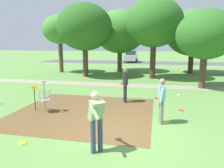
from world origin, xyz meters
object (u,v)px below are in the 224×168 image
object	(u,v)px
tree_near_right	(154,23)
tree_mid_left	(193,33)
frisbee_mid_grass	(2,104)
tree_mid_center	(85,27)
frisbee_far_right	(181,110)
player_foreground_watching	(125,84)
tree_far_left	(206,35)
tree_far_center	(60,30)
player_waiting_left	(162,98)
frisbee_far_left	(23,143)
tree_near_left	(120,32)
parked_car_leftmost	(131,56)
player_throwing	(96,118)
frisbee_scattered_a	(179,95)
disc_golf_basket	(43,95)

from	to	relation	value
tree_near_right	tree_mid_left	xyz separation A→B (m)	(3.71, 4.06, -0.65)
frisbee_mid_grass	tree_mid_center	size ratio (longest dim) A/B	0.03
frisbee_far_right	player_foreground_watching	bearing A→B (deg)	162.29
frisbee_mid_grass	tree_mid_center	xyz separation A→B (m)	(1.17, 9.38, 4.38)
tree_far_left	tree_far_center	world-z (taller)	tree_far_center
player_waiting_left	frisbee_far_left	size ratio (longest dim) A/B	7.28
tree_near_left	parked_car_leftmost	distance (m)	12.57
player_throwing	frisbee_far_right	bearing A→B (deg)	57.58
frisbee_far_right	parked_car_leftmost	xyz separation A→B (m)	(-5.31, 24.99, 0.91)
player_throwing	tree_near_left	size ratio (longest dim) A/B	0.27
frisbee_mid_grass	tree_near_right	world-z (taller)	tree_near_right
frisbee_far_right	parked_car_leftmost	size ratio (longest dim) A/B	0.05
frisbee_scattered_a	tree_mid_left	distance (m)	10.80
player_waiting_left	frisbee_mid_grass	bearing A→B (deg)	172.72
tree_mid_left	player_waiting_left	bearing A→B (deg)	-102.21
frisbee_mid_grass	tree_mid_center	distance (m)	10.42
disc_golf_basket	tree_near_right	bearing A→B (deg)	66.54
frisbee_scattered_a	parked_car_leftmost	bearing A→B (deg)	104.01
tree_near_right	tree_mid_left	world-z (taller)	tree_near_right
frisbee_far_left	tree_mid_center	bearing A→B (deg)	100.86
disc_golf_basket	tree_far_center	size ratio (longest dim) A/B	0.24
tree_near_left	frisbee_scattered_a	bearing A→B (deg)	-61.85
disc_golf_basket	player_throwing	size ratio (longest dim) A/B	0.81
player_waiting_left	frisbee_far_right	distance (m)	2.20
tree_near_left	tree_far_left	distance (m)	10.23
tree_near_left	disc_golf_basket	bearing A→B (deg)	-93.41
tree_mid_center	frisbee_far_left	bearing A→B (deg)	-79.14
tree_mid_left	frisbee_scattered_a	bearing A→B (deg)	-101.75
disc_golf_basket	tree_mid_left	size ratio (longest dim) A/B	0.22
player_throwing	tree_near_right	xyz separation A→B (m)	(1.22, 13.07, 3.68)
player_throwing	tree_near_left	distance (m)	17.58
player_throwing	frisbee_far_right	xyz separation A→B (m)	(2.72, 4.28, -0.98)
tree_near_right	parked_car_leftmost	bearing A→B (deg)	103.24
player_foreground_watching	parked_car_leftmost	world-z (taller)	parked_car_leftmost
tree_near_left	player_waiting_left	bearing A→B (deg)	-74.16
frisbee_far_left	player_throwing	bearing A→B (deg)	0.08
disc_golf_basket	frisbee_scattered_a	xyz separation A→B (m)	(6.11, 4.47, -0.74)
frisbee_scattered_a	parked_car_leftmost	xyz separation A→B (m)	(-5.48, 21.96, 0.91)
tree_mid_center	tree_far_center	size ratio (longest dim) A/B	1.10
player_foreground_watching	tree_far_center	world-z (taller)	tree_far_center
player_throwing	tree_mid_center	distance (m)	14.18
tree_far_left	tree_near_left	bearing A→B (deg)	132.99
parked_car_leftmost	tree_near_right	bearing A→B (deg)	-76.76
player_waiting_left	disc_golf_basket	bearing A→B (deg)	176.50
player_waiting_left	tree_near_right	bearing A→B (deg)	93.00
player_throwing	frisbee_scattered_a	distance (m)	7.92
disc_golf_basket	tree_near_right	distance (m)	11.82
player_waiting_left	tree_far_left	size ratio (longest dim) A/B	0.33
frisbee_far_right	tree_near_right	distance (m)	10.06
player_foreground_watching	tree_mid_left	distance (m)	13.31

